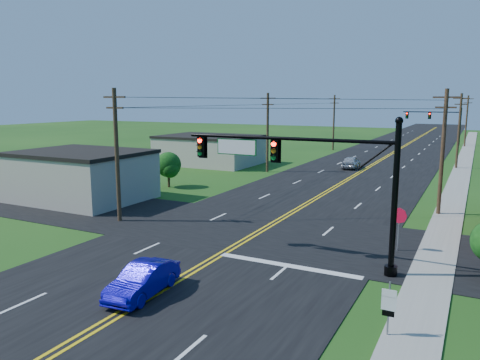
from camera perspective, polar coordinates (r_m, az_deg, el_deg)
The scene contains 19 objects.
ground at distance 20.18m, azimuth -12.90°, elevation -14.55°, with size 260.00×260.00×0.00m, color #194313.
road_main at distance 65.59m, azimuth 16.34°, elevation 2.17°, with size 16.00×220.00×0.04m, color black.
road_cross at distance 29.76m, azimuth 2.15°, elevation -6.25°, with size 70.00×10.00×0.04m, color black.
sidewalk at distance 54.58m, azimuth 25.18°, elevation 0.19°, with size 2.00×160.00×0.08m, color gray.
signal_mast_main at distance 23.52m, azimuth 7.69°, elevation 1.18°, with size 11.30×0.60×7.48m.
signal_mast_far at distance 94.33m, azimuth 22.65°, elevation 6.77°, with size 10.98×0.60×7.48m.
cream_bldg_near at distance 40.78m, azimuth -18.75°, elevation 0.53°, with size 10.20×8.20×4.10m.
cream_bldg_far at distance 60.85m, azimuth -3.72°, elevation 3.72°, with size 12.20×9.20×3.70m.
utility_pole_left_a at distance 32.40m, azimuth -14.79°, elevation 3.22°, with size 1.80×0.28×9.00m.
utility_pole_left_b at distance 53.59m, azimuth 3.38°, elevation 5.99°, with size 1.80×0.28×9.00m.
utility_pole_left_c at distance 79.02m, azimuth 11.36°, elevation 7.02°, with size 1.80×0.28×9.00m.
utility_pole_right_a at distance 36.19m, azimuth 23.48°, elevation 3.39°, with size 1.80×0.28×9.00m.
utility_pole_right_b at distance 62.09m, azimuth 25.14°, elevation 5.60°, with size 1.80×0.28×9.00m.
utility_pole_right_c at distance 92.04m, azimuth 25.89°, elevation 6.60°, with size 1.80×0.28×9.00m.
tree_left at distance 44.80m, azimuth -8.72°, elevation 1.86°, with size 2.40×2.40×3.37m.
blue_car at distance 20.64m, azimuth -11.73°, elevation -11.93°, with size 1.41×4.03×1.33m, color #0F08B5.
distant_car at distance 58.12m, azimuth 13.40°, elevation 2.08°, with size 1.74×4.33×1.47m, color #B9BABF.
route_sign at distance 17.57m, azimuth 17.67°, elevation -14.33°, with size 0.51×0.08×2.03m.
stop_sign at distance 26.95m, azimuth 18.82°, elevation -4.64°, with size 0.85×0.27×2.45m.
Camera 1 is at (12.05, -13.95, 8.22)m, focal length 35.00 mm.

